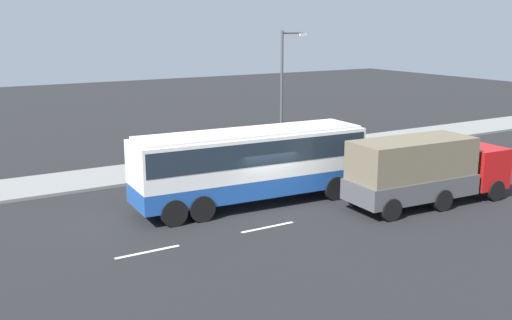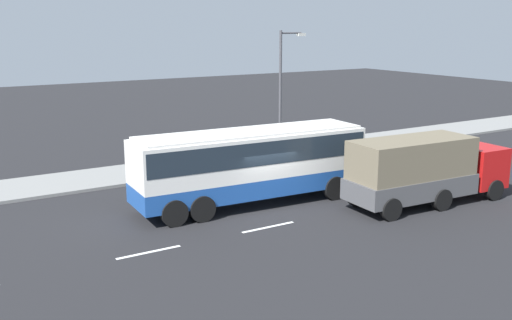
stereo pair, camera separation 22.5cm
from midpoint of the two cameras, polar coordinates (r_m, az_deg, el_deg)
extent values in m
plane|color=black|center=(26.13, 0.47, -4.58)|extent=(120.00, 120.00, 0.00)
cube|color=gray|center=(33.34, -7.32, -0.66)|extent=(80.00, 4.00, 0.15)
cube|color=white|center=(21.54, -10.57, -8.72)|extent=(2.40, 0.16, 0.01)
cube|color=white|center=(23.66, 0.91, -6.48)|extent=(2.40, 0.16, 0.01)
cube|color=white|center=(28.04, 13.50, -3.71)|extent=(2.40, 0.16, 0.01)
cube|color=#1E4C9E|center=(26.35, -0.73, -2.25)|extent=(10.71, 3.15, 0.82)
cube|color=white|center=(26.03, -0.74, 0.57)|extent=(10.71, 3.15, 1.84)
cube|color=#1E2833|center=(25.98, -0.74, 1.14)|extent=(10.50, 3.16, 1.01)
cube|color=#1E2833|center=(28.77, 8.55, 1.81)|extent=(0.26, 2.33, 1.47)
cube|color=white|center=(25.84, -0.74, 2.69)|extent=(10.28, 2.97, 0.12)
cylinder|color=black|center=(29.28, 4.57, -1.56)|extent=(1.12, 0.36, 1.10)
cylinder|color=black|center=(27.34, 7.34, -2.69)|extent=(1.12, 0.36, 1.10)
cylinder|color=black|center=(26.40, -7.53, -3.26)|extent=(1.12, 0.36, 1.10)
cylinder|color=black|center=(24.23, -5.46, -4.70)|extent=(1.12, 0.36, 1.10)
cylinder|color=black|center=(26.02, -10.00, -3.59)|extent=(1.12, 0.36, 1.10)
cylinder|color=black|center=(23.82, -8.13, -5.09)|extent=(1.12, 0.36, 1.10)
cube|color=red|center=(29.59, 20.25, -0.48)|extent=(1.96, 2.44, 1.85)
cube|color=#4C4C4F|center=(26.86, 14.41, -2.44)|extent=(6.00, 2.68, 0.90)
cube|color=#6B604C|center=(26.56, 14.57, 0.22)|extent=(5.76, 2.57, 1.66)
cylinder|color=black|center=(30.53, 18.57, -1.74)|extent=(0.97, 0.34, 0.96)
cylinder|color=black|center=(29.12, 21.75, -2.70)|extent=(0.97, 0.34, 0.96)
cylinder|color=black|center=(28.30, 14.05, -2.58)|extent=(0.97, 0.34, 0.96)
cylinder|color=black|center=(26.77, 17.25, -3.68)|extent=(0.97, 0.34, 0.96)
cylinder|color=black|center=(26.52, 9.48, -3.41)|extent=(0.97, 0.34, 0.96)
cylinder|color=black|center=(24.88, 12.62, -4.66)|extent=(0.97, 0.34, 0.96)
cylinder|color=brown|center=(34.38, 1.60, 0.65)|extent=(0.14, 0.14, 0.77)
cylinder|color=brown|center=(34.41, 1.34, 0.66)|extent=(0.14, 0.14, 0.77)
cylinder|color=gold|center=(34.25, 1.48, 1.76)|extent=(0.32, 0.32, 0.58)
sphere|color=brown|center=(34.18, 1.48, 2.40)|extent=(0.21, 0.21, 0.21)
cylinder|color=#47474C|center=(34.36, 2.16, 6.22)|extent=(0.16, 0.16, 7.37)
cylinder|color=#47474C|center=(34.52, 3.21, 12.12)|extent=(1.41, 0.10, 0.10)
cube|color=silver|center=(34.93, 4.18, 11.95)|extent=(0.50, 0.24, 0.16)
camera|label=1|loc=(0.11, 89.75, 0.06)|focal=41.54mm
camera|label=2|loc=(0.11, -90.25, -0.06)|focal=41.54mm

